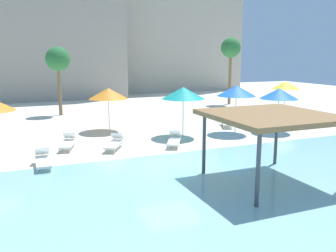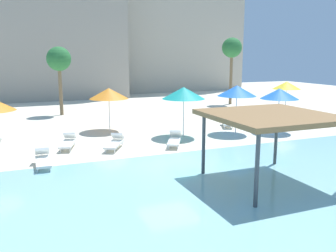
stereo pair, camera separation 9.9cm
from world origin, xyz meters
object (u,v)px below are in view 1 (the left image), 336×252
beach_umbrella_blue_6 (279,94)px  beach_umbrella_orange_4 (108,93)px  beach_umbrella_blue_5 (236,91)px  lounge_chair_5 (43,159)px  shade_pavilion (270,118)px  lounge_chair_1 (226,122)px  beach_umbrella_yellow_3 (286,85)px  palm_tree_0 (231,49)px  palm_tree_1 (58,60)px  lounge_chair_6 (115,142)px  beach_umbrella_teal_7 (183,93)px  lounge_chair_3 (68,142)px  lounge_chair_0 (174,139)px

beach_umbrella_blue_6 → beach_umbrella_orange_4: bearing=156.1°
beach_umbrella_blue_5 → lounge_chair_5: (-11.43, -2.76, -2.28)m
shade_pavilion → lounge_chair_1: size_ratio=2.15×
beach_umbrella_yellow_3 → palm_tree_0: size_ratio=0.44×
beach_umbrella_blue_6 → palm_tree_1: palm_tree_1 is taller
palm_tree_1 → lounge_chair_6: bearing=-83.7°
beach_umbrella_blue_5 → lounge_chair_6: bearing=-173.3°
beach_umbrella_teal_7 → lounge_chair_5: 8.94m
beach_umbrella_blue_6 → palm_tree_0: size_ratio=0.43×
lounge_chair_1 → palm_tree_1: palm_tree_1 is taller
beach_umbrella_blue_5 → lounge_chair_6: beach_umbrella_blue_5 is taller
beach_umbrella_yellow_3 → beach_umbrella_blue_6: (-3.84, -3.95, -0.10)m
beach_umbrella_blue_5 → lounge_chair_3: (-10.02, 0.10, -2.28)m
lounge_chair_5 → lounge_chair_6: bearing=118.5°
palm_tree_0 → palm_tree_1: palm_tree_0 is taller
beach_umbrella_orange_4 → lounge_chair_3: size_ratio=1.36×
palm_tree_0 → lounge_chair_6: bearing=-139.2°
beach_umbrella_orange_4 → lounge_chair_1: size_ratio=1.38×
lounge_chair_6 → beach_umbrella_orange_4: bearing=-160.4°
shade_pavilion → beach_umbrella_teal_7: 8.44m
lounge_chair_5 → lounge_chair_6: size_ratio=0.98×
beach_umbrella_blue_6 → beach_umbrella_teal_7: beach_umbrella_teal_7 is taller
beach_umbrella_blue_5 → beach_umbrella_blue_6: bearing=-13.7°
lounge_chair_1 → lounge_chair_3: bearing=-54.2°
beach_umbrella_yellow_3 → palm_tree_0: 8.98m
beach_umbrella_orange_4 → lounge_chair_5: (-4.42, -6.39, -2.05)m
beach_umbrella_blue_5 → lounge_chair_0: size_ratio=1.50×
beach_umbrella_teal_7 → lounge_chair_0: size_ratio=1.49×
beach_umbrella_yellow_3 → beach_umbrella_orange_4: (-13.51, 0.33, -0.11)m
beach_umbrella_blue_5 → lounge_chair_1: (0.62, 2.02, -2.28)m
beach_umbrella_teal_7 → lounge_chair_1: (3.99, 1.64, -2.24)m
beach_umbrella_orange_4 → lounge_chair_1: beach_umbrella_orange_4 is taller
lounge_chair_5 → lounge_chair_6: same height
beach_umbrella_orange_4 → lounge_chair_5: beach_umbrella_orange_4 is taller
beach_umbrella_yellow_3 → lounge_chair_5: beach_umbrella_yellow_3 is taller
beach_umbrella_blue_5 → beach_umbrella_blue_6: size_ratio=1.08×
beach_umbrella_orange_4 → beach_umbrella_teal_7: bearing=-41.7°
lounge_chair_6 → lounge_chair_1: bearing=138.8°
shade_pavilion → beach_umbrella_blue_6: 9.80m
beach_umbrella_orange_4 → lounge_chair_6: bearing=-100.0°
beach_umbrella_yellow_3 → beach_umbrella_blue_6: size_ratio=1.03×
beach_umbrella_yellow_3 → beach_umbrella_blue_6: 5.51m
beach_umbrella_blue_5 → lounge_chair_6: 8.19m
beach_umbrella_blue_6 → lounge_chair_6: size_ratio=1.40×
beach_umbrella_teal_7 → lounge_chair_5: size_ratio=1.53×
shade_pavilion → beach_umbrella_blue_5: (3.76, 8.06, 0.13)m
beach_umbrella_orange_4 → palm_tree_1: (-2.14, 7.59, 1.96)m
lounge_chair_0 → beach_umbrella_blue_5: bearing=135.2°
lounge_chair_5 → lounge_chair_1: bearing=113.0°
beach_umbrella_blue_5 → beach_umbrella_teal_7: size_ratio=1.01×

